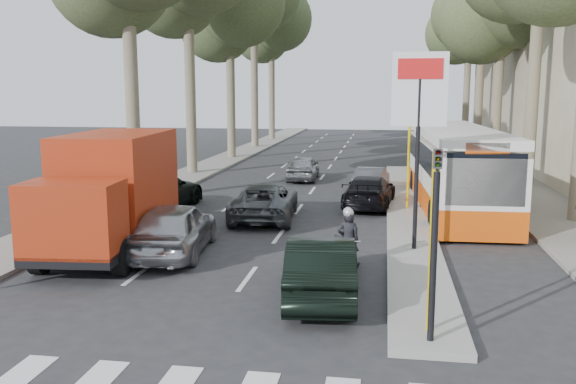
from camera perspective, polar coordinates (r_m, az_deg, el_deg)
name	(u,v)px	position (r m, az deg, el deg)	size (l,w,h in m)	color
ground	(268,309)	(13.14, -1.89, -10.90)	(120.00, 120.00, 0.00)	#28282B
sidewalk_right	(491,168)	(37.88, 18.48, 2.17)	(3.20, 70.00, 0.12)	gray
median_left	(230,157)	(41.65, -5.41, 3.24)	(2.40, 64.00, 0.12)	gray
traffic_island	(407,210)	(23.54, 11.06, -1.69)	(1.50, 26.00, 0.16)	gray
billboard	(418,123)	(17.13, 12.11, 6.37)	(1.50, 12.10, 5.60)	yellow
traffic_light_island	(435,213)	(10.83, 13.63, -1.91)	(0.16, 0.41, 3.60)	black
tree_l_c	(232,6)	(41.81, -5.28, 16.97)	(7.40, 7.20, 13.71)	#6B604C
tree_l_e	(273,22)	(57.47, -1.41, 15.65)	(7.40, 7.20, 14.49)	#6B604C
tree_r_c	(505,1)	(39.11, 19.63, 16.49)	(7.40, 7.20, 13.32)	#6B604C
tree_r_e	(471,20)	(54.94, 16.78, 15.18)	(7.40, 7.20, 14.10)	#6B604C
silver_hatchback	(175,228)	(17.42, -10.57, -3.34)	(1.78, 4.43, 1.51)	#ACAEB4
dark_hatchback	(321,267)	(13.67, 3.09, -7.01)	(1.47, 4.22, 1.39)	black
queue_car_a	(265,201)	(21.85, -2.19, -0.87)	(2.14, 4.64, 1.29)	#4E5256
queue_car_b	(369,191)	(24.25, 7.62, 0.06)	(1.77, 4.36, 1.26)	black
queue_car_c	(303,168)	(31.35, 1.39, 2.30)	(1.53, 3.79, 1.29)	gray
queue_car_d	(371,180)	(27.83, 7.81, 1.17)	(1.23, 3.54, 1.17)	#4E4F55
queue_car_e	(155,191)	(23.89, -12.32, 0.08)	(2.12, 5.21, 1.51)	black
red_truck	(111,190)	(18.00, -16.24, 0.16)	(2.88, 6.46, 3.35)	black
city_bus	(454,166)	(24.64, 15.30, 2.39)	(3.12, 12.12, 3.17)	#E0500C
motorcycle	(348,241)	(15.79, 5.61, -4.57)	(0.75, 1.94, 1.65)	black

